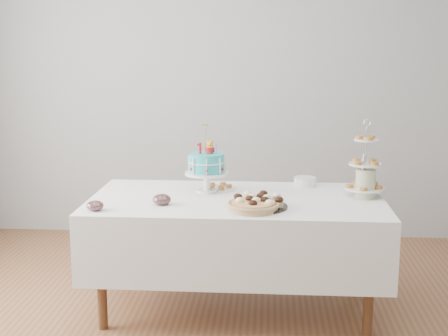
# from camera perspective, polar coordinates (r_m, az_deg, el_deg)

# --- Properties ---
(floor) EXTENTS (5.00, 5.00, 0.00)m
(floor) POSITION_cam_1_polar(r_m,az_deg,el_deg) (4.07, 0.90, -14.38)
(floor) COLOR brown
(floor) RESTS_ON ground
(walls) EXTENTS (5.04, 4.04, 2.70)m
(walls) POSITION_cam_1_polar(r_m,az_deg,el_deg) (3.69, 0.96, 4.87)
(walls) COLOR #A1A4A6
(walls) RESTS_ON floor
(table) EXTENTS (1.92, 1.02, 0.77)m
(table) POSITION_cam_1_polar(r_m,az_deg,el_deg) (4.15, 1.16, -5.81)
(table) COLOR white
(table) RESTS_ON floor
(birthday_cake) EXTENTS (0.30, 0.30, 0.46)m
(birthday_cake) POSITION_cam_1_polar(r_m,az_deg,el_deg) (4.23, -1.57, -0.58)
(birthday_cake) COLOR white
(birthday_cake) RESTS_ON table
(cupcake_tray) EXTENTS (0.36, 0.36, 0.08)m
(cupcake_tray) POSITION_cam_1_polar(r_m,az_deg,el_deg) (3.86, 3.16, -3.03)
(cupcake_tray) COLOR black
(cupcake_tray) RESTS_ON table
(pie) EXTENTS (0.32, 0.32, 0.05)m
(pie) POSITION_cam_1_polar(r_m,az_deg,el_deg) (3.79, 2.69, -3.45)
(pie) COLOR tan
(pie) RESTS_ON table
(tiered_stand) EXTENTS (0.26, 0.26, 0.51)m
(tiered_stand) POSITION_cam_1_polar(r_m,az_deg,el_deg) (4.19, 12.80, 0.31)
(tiered_stand) COLOR silver
(tiered_stand) RESTS_ON table
(plate_stack) EXTENTS (0.16, 0.16, 0.06)m
(plate_stack) POSITION_cam_1_polar(r_m,az_deg,el_deg) (4.48, 7.41, -1.23)
(plate_stack) COLOR white
(plate_stack) RESTS_ON table
(pastry_plate) EXTENTS (0.23, 0.23, 0.03)m
(pastry_plate) POSITION_cam_1_polar(r_m,az_deg,el_deg) (4.34, -0.45, -1.74)
(pastry_plate) COLOR white
(pastry_plate) RESTS_ON table
(jam_bowl_a) EXTENTS (0.11, 0.11, 0.06)m
(jam_bowl_a) POSITION_cam_1_polar(r_m,az_deg,el_deg) (3.86, -11.71, -3.41)
(jam_bowl_a) COLOR silver
(jam_bowl_a) RESTS_ON table
(jam_bowl_b) EXTENTS (0.12, 0.12, 0.07)m
(jam_bowl_b) POSITION_cam_1_polar(r_m,az_deg,el_deg) (3.93, -5.70, -2.90)
(jam_bowl_b) COLOR silver
(jam_bowl_b) RESTS_ON table
(utensil_pitcher) EXTENTS (0.13, 0.13, 0.29)m
(utensil_pitcher) POSITION_cam_1_polar(r_m,az_deg,el_deg) (4.18, 12.81, -1.29)
(utensil_pitcher) COLOR #EDE6CC
(utensil_pitcher) RESTS_ON table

